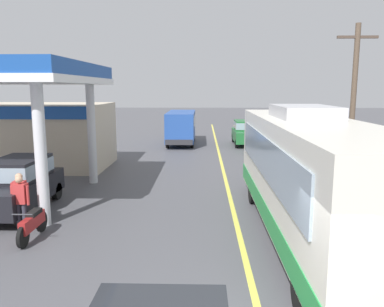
{
  "coord_description": "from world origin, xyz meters",
  "views": [
    {
      "loc": [
        -1.07,
        -5.29,
        4.19
      ],
      "look_at": [
        -1.5,
        10.0,
        1.6
      ],
      "focal_mm": 36.08,
      "sensor_mm": 36.0,
      "label": 1
    }
  ],
  "objects": [
    {
      "name": "coach_bus_main",
      "position": [
        1.92,
        5.25,
        1.72
      ],
      "size": [
        2.6,
        11.04,
        3.69
      ],
      "color": "silver",
      "rests_on": "ground"
    },
    {
      "name": "ground",
      "position": [
        0.0,
        20.0,
        0.0
      ],
      "size": [
        120.0,
        120.0,
        0.0
      ],
      "primitive_type": "plane",
      "color": "#4C4C51"
    },
    {
      "name": "utility_pole_roadside",
      "position": [
        5.76,
        12.56,
        3.69
      ],
      "size": [
        1.8,
        0.24,
        7.03
      ],
      "color": "brown",
      "rests_on": "ground"
    },
    {
      "name": "car_trailing_behind_bus",
      "position": [
        2.1,
        23.52,
        1.01
      ],
      "size": [
        1.7,
        4.2,
        1.82
      ],
      "color": "#1E602D",
      "rests_on": "ground"
    },
    {
      "name": "pedestrian_near_pump",
      "position": [
        -6.63,
        5.93,
        0.93
      ],
      "size": [
        0.55,
        0.22,
        1.66
      ],
      "color": "#33333F",
      "rests_on": "ground"
    },
    {
      "name": "pedestrian_by_shop",
      "position": [
        -6.46,
        5.57,
        0.93
      ],
      "size": [
        0.55,
        0.22,
        1.66
      ],
      "color": "#33333F",
      "rests_on": "ground"
    },
    {
      "name": "motorcycle_parked_forecourt",
      "position": [
        -5.83,
        4.9,
        0.44
      ],
      "size": [
        0.55,
        1.8,
        0.92
      ],
      "color": "black",
      "rests_on": "ground"
    },
    {
      "name": "lane_divider_stripe",
      "position": [
        0.0,
        15.0,
        0.0
      ],
      "size": [
        0.16,
        50.0,
        0.01
      ],
      "primitive_type": "cube",
      "color": "#D8CC4C",
      "rests_on": "ground"
    },
    {
      "name": "minibus_opposing_lane",
      "position": [
        -2.7,
        23.89,
        1.47
      ],
      "size": [
        2.04,
        6.13,
        2.44
      ],
      "color": "#264C9E",
      "rests_on": "ground"
    },
    {
      "name": "car_at_pump",
      "position": [
        -7.39,
        7.41,
        1.01
      ],
      "size": [
        1.7,
        4.2,
        1.82
      ],
      "color": "black",
      "rests_on": "ground"
    },
    {
      "name": "gas_station_roadside",
      "position": [
        -9.67,
        12.95,
        2.63
      ],
      "size": [
        9.1,
        11.95,
        5.1
      ],
      "color": "#194799",
      "rests_on": "ground"
    }
  ]
}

